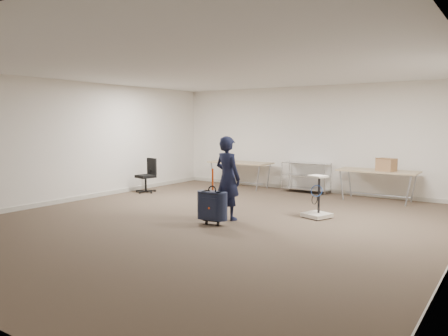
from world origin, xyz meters
The scene contains 10 objects.
ground centered at (0.00, 0.00, 0.00)m, with size 9.00×9.00×0.00m, color #4A3D2D.
room_shell centered at (0.00, 1.38, 0.05)m, with size 8.00×9.00×9.00m.
folding_table_left centered at (-1.90, 3.95, 0.68)m, with size 1.80×0.75×0.73m.
folding_table_right centered at (1.90, 3.95, 0.68)m, with size 1.80×0.75×0.73m.
wire_shelf centered at (0.00, 4.20, 0.44)m, with size 1.22×0.47×0.80m.
person centered at (0.07, 0.37, 0.79)m, with size 0.58×0.38×1.59m, color black.
suitcase centered at (0.10, -0.17, 0.35)m, with size 0.40×0.27×1.02m.
office_chair centered at (-3.50, 1.85, 0.27)m, with size 0.54×0.54×0.90m.
equipment_cart centered at (1.44, 1.45, 0.22)m, with size 0.58×0.58×0.83m.
cardboard_box centered at (2.10, 3.90, 0.88)m, with size 0.39×0.29×0.29m, color #A2814B.
Camera 1 is at (4.64, -6.45, 1.85)m, focal length 35.00 mm.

